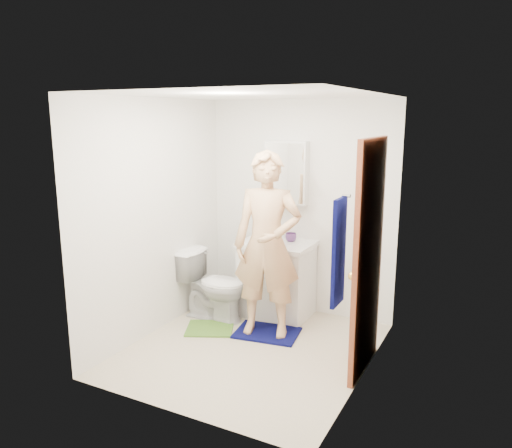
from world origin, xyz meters
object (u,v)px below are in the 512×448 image
at_px(medicine_cabinet, 286,173).
at_px(towel, 339,252).
at_px(man, 267,245).
at_px(soap_dispenser, 258,233).
at_px(toothbrush_cup, 291,237).
at_px(vanity_cabinet, 277,281).
at_px(toilet, 214,285).

distance_m(medicine_cabinet, towel, 2.11).
height_order(towel, man, man).
xyz_separation_m(soap_dispenser, toothbrush_cup, (0.32, 0.16, -0.05)).
relative_size(medicine_cabinet, man, 0.37).
xyz_separation_m(soap_dispenser, man, (0.34, -0.46, 0.01)).
height_order(medicine_cabinet, toothbrush_cup, medicine_cabinet).
relative_size(medicine_cabinet, towel, 0.87).
bearing_deg(vanity_cabinet, toilet, -144.73).
relative_size(toilet, toothbrush_cup, 6.12).
distance_m(medicine_cabinet, toothbrush_cup, 0.73).
relative_size(towel, toilet, 1.05).
bearing_deg(toothbrush_cup, soap_dispenser, -153.20).
xyz_separation_m(vanity_cabinet, towel, (1.18, -1.48, 0.85)).
height_order(toilet, toothbrush_cup, toothbrush_cup).
xyz_separation_m(towel, toilet, (-1.76, 1.08, -0.87)).
relative_size(medicine_cabinet, toothbrush_cup, 5.60).
relative_size(vanity_cabinet, man, 0.43).
bearing_deg(vanity_cabinet, man, -75.35).
bearing_deg(towel, soap_dispenser, 134.38).
bearing_deg(toilet, soap_dispenser, -48.98).
xyz_separation_m(toilet, toothbrush_cup, (0.71, 0.49, 0.52)).
bearing_deg(medicine_cabinet, towel, -55.39).
bearing_deg(vanity_cabinet, toothbrush_cup, 33.56).
bearing_deg(soap_dispenser, man, -53.68).
xyz_separation_m(medicine_cabinet, soap_dispenser, (-0.20, -0.30, -0.65)).
distance_m(vanity_cabinet, soap_dispenser, 0.59).
height_order(medicine_cabinet, towel, medicine_cabinet).
height_order(medicine_cabinet, soap_dispenser, medicine_cabinet).
relative_size(vanity_cabinet, toothbrush_cup, 6.40).
relative_size(towel, toothbrush_cup, 6.40).
bearing_deg(man, medicine_cabinet, 86.72).
bearing_deg(soap_dispenser, toilet, -139.14).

